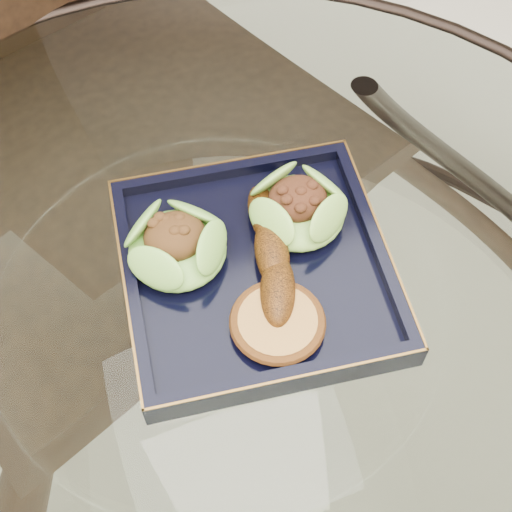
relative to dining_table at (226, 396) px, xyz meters
name	(u,v)px	position (x,y,z in m)	size (l,w,h in m)	color
dining_table	(226,396)	(0.00, 0.00, 0.00)	(1.13, 1.13, 0.77)	white
dining_chair	(107,151)	(-0.05, 0.43, -0.01)	(0.59, 0.59, 1.06)	black
navy_plate	(256,272)	(0.05, 0.05, 0.17)	(0.27, 0.27, 0.02)	black
lettuce_wrap_left	(177,246)	(-0.02, 0.09, 0.20)	(0.10, 0.10, 0.04)	#5FA22F
lettuce_wrap_right	(298,209)	(0.12, 0.09, 0.20)	(0.10, 0.10, 0.04)	olive
roasted_plantain	(272,252)	(0.07, 0.05, 0.20)	(0.17, 0.03, 0.03)	#5D2F09
crumb_patty	(278,323)	(0.05, -0.02, 0.19)	(0.08, 0.08, 0.02)	#B8793D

